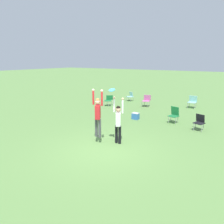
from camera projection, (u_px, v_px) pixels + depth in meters
The scene contains 11 objects.
ground_plane at pixel (104, 148), 8.74m from camera, with size 120.00×120.00×0.00m, color #608C47.
person_jumping at pixel (98, 112), 9.01m from camera, with size 0.54×0.44×2.03m.
person_defending at pixel (118, 120), 9.04m from camera, with size 0.52×0.42×1.98m.
frisbee at pixel (112, 90), 8.60m from camera, with size 0.25×0.24×0.10m.
camping_chair_0 at pixel (108, 100), 16.57m from camera, with size 0.70×0.77×0.79m.
camping_chair_1 at pixel (200, 121), 10.90m from camera, with size 0.56×0.60×0.80m.
camping_chair_2 at pixel (174, 114), 12.16m from camera, with size 0.57×0.62×0.90m.
camping_chair_3 at pixel (147, 100), 16.31m from camera, with size 0.66×0.71×0.86m.
camping_chair_4 at pixel (130, 96), 18.53m from camera, with size 0.70×0.76×0.76m.
camping_chair_5 at pixel (192, 101), 15.86m from camera, with size 0.56×0.60×0.88m.
cooler_box at pixel (135, 116), 12.93m from camera, with size 0.39×0.30×0.38m.
Camera 1 is at (4.78, -6.59, 3.50)m, focal length 35.00 mm.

